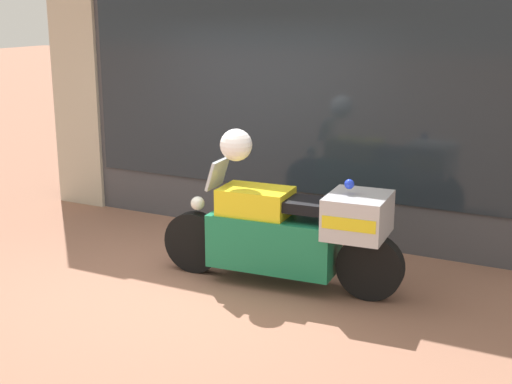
# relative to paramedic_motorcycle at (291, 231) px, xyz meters

# --- Properties ---
(ground_plane) EXTENTS (60.00, 60.00, 0.00)m
(ground_plane) POSITION_rel_paramedic_motorcycle_xyz_m (-0.96, -0.40, -0.55)
(ground_plane) COLOR #8E604C
(shop_building) EXTENTS (6.26, 0.55, 3.62)m
(shop_building) POSITION_rel_paramedic_motorcycle_xyz_m (-1.32, 1.60, 1.26)
(shop_building) COLOR #424247
(shop_building) RESTS_ON ground
(window_display) EXTENTS (5.08, 0.30, 1.99)m
(window_display) POSITION_rel_paramedic_motorcycle_xyz_m (-0.67, 1.63, -0.08)
(window_display) COLOR slate
(window_display) RESTS_ON ground
(paramedic_motorcycle) EXTENTS (2.42, 0.68, 1.18)m
(paramedic_motorcycle) POSITION_rel_paramedic_motorcycle_xyz_m (0.00, 0.00, 0.00)
(paramedic_motorcycle) COLOR black
(paramedic_motorcycle) RESTS_ON ground
(white_helmet) EXTENTS (0.31, 0.31, 0.31)m
(white_helmet) POSITION_rel_paramedic_motorcycle_xyz_m (-0.56, -0.04, 0.78)
(white_helmet) COLOR white
(white_helmet) RESTS_ON paramedic_motorcycle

